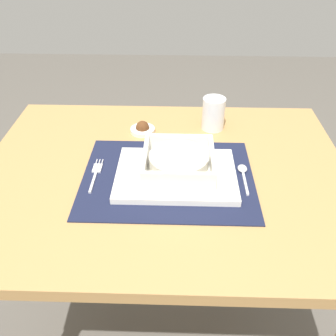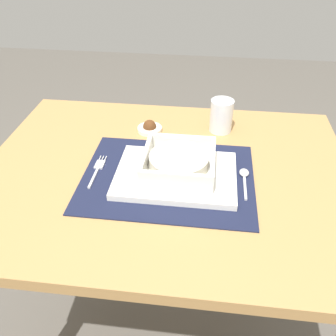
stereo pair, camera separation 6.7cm
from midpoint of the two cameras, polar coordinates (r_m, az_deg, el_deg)
The scene contains 10 objects.
ground_plane at distance 1.51m, azimuth 1.08°, elevation -23.77°, with size 6.00×6.00×0.00m, color #59544C.
dining_table at distance 1.01m, azimuth 1.48°, elevation -5.52°, with size 0.95×0.73×0.74m.
placemat at distance 0.92m, azimuth 2.07°, elevation -1.49°, with size 0.42×0.33×0.00m, color #191E38.
serving_plate at distance 0.91m, azimuth 3.31°, elevation -1.14°, with size 0.29×0.21×0.02m, color white.
porridge_bowl at distance 0.90m, azimuth 3.79°, elevation 0.70°, with size 0.17×0.17×0.05m.
fork at distance 0.95m, azimuth -8.79°, elevation -0.13°, with size 0.02×0.14×0.00m.
spoon at distance 0.94m, azimuth 13.67°, elevation -1.24°, with size 0.02×0.12×0.01m.
butter_knife at distance 0.91m, azimuth 11.83°, elevation -2.40°, with size 0.01×0.14×0.01m.
drinking_glass at distance 1.11m, azimuth 9.92°, elevation 7.68°, with size 0.07×0.07×0.10m.
condiment_saucer at distance 1.11m, azimuth -1.12°, elevation 6.17°, with size 0.07×0.07×0.04m.
Camera 2 is at (0.10, -0.75, 1.30)m, focal length 39.59 mm.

